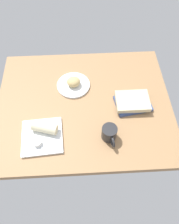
{
  "coord_description": "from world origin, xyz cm",
  "views": [
    {
      "loc": [
        1.06,
        82.08,
        119.57
      ],
      "look_at": [
        -2.96,
        8.86,
        7.0
      ],
      "focal_mm": 35.83,
      "sensor_mm": 36.0,
      "label": 1
    }
  ],
  "objects_px": {
    "scone_pastry": "(74,82)",
    "round_plate": "(73,85)",
    "square_plate": "(42,137)",
    "sauce_cup": "(37,143)",
    "breakfast_wrap": "(45,128)",
    "coffee_mug": "(109,133)",
    "book_stack": "(133,102)"
  },
  "relations": [
    {
      "from": "coffee_mug",
      "to": "book_stack",
      "type": "bearing_deg",
      "value": -127.65
    },
    {
      "from": "scone_pastry",
      "to": "book_stack",
      "type": "height_order",
      "value": "scone_pastry"
    },
    {
      "from": "sauce_cup",
      "to": "coffee_mug",
      "type": "distance_m",
      "value": 0.4
    },
    {
      "from": "scone_pastry",
      "to": "book_stack",
      "type": "bearing_deg",
      "value": 154.76
    },
    {
      "from": "square_plate",
      "to": "coffee_mug",
      "type": "bearing_deg",
      "value": 177.21
    },
    {
      "from": "round_plate",
      "to": "square_plate",
      "type": "xyz_separation_m",
      "value": [
        0.18,
        0.37,
        0.0
      ]
    },
    {
      "from": "book_stack",
      "to": "coffee_mug",
      "type": "height_order",
      "value": "coffee_mug"
    },
    {
      "from": "coffee_mug",
      "to": "scone_pastry",
      "type": "bearing_deg",
      "value": -63.53
    },
    {
      "from": "round_plate",
      "to": "breakfast_wrap",
      "type": "distance_m",
      "value": 0.38
    },
    {
      "from": "square_plate",
      "to": "sauce_cup",
      "type": "relative_size",
      "value": 4.6
    },
    {
      "from": "scone_pastry",
      "to": "sauce_cup",
      "type": "bearing_deg",
      "value": 63.46
    },
    {
      "from": "coffee_mug",
      "to": "breakfast_wrap",
      "type": "bearing_deg",
      "value": -8.74
    },
    {
      "from": "scone_pastry",
      "to": "square_plate",
      "type": "height_order",
      "value": "scone_pastry"
    },
    {
      "from": "round_plate",
      "to": "book_stack",
      "type": "height_order",
      "value": "book_stack"
    },
    {
      "from": "round_plate",
      "to": "square_plate",
      "type": "relative_size",
      "value": 0.95
    },
    {
      "from": "sauce_cup",
      "to": "scone_pastry",
      "type": "bearing_deg",
      "value": -116.54
    },
    {
      "from": "round_plate",
      "to": "sauce_cup",
      "type": "bearing_deg",
      "value": 63.91
    },
    {
      "from": "square_plate",
      "to": "round_plate",
      "type": "bearing_deg",
      "value": -116.2
    },
    {
      "from": "sauce_cup",
      "to": "breakfast_wrap",
      "type": "xyz_separation_m",
      "value": [
        -0.04,
        -0.08,
        0.02
      ]
    },
    {
      "from": "coffee_mug",
      "to": "sauce_cup",
      "type": "bearing_deg",
      "value": 3.98
    },
    {
      "from": "round_plate",
      "to": "sauce_cup",
      "type": "xyz_separation_m",
      "value": [
        0.21,
        0.42,
        0.02
      ]
    },
    {
      "from": "round_plate",
      "to": "square_plate",
      "type": "bearing_deg",
      "value": 63.8
    },
    {
      "from": "sauce_cup",
      "to": "coffee_mug",
      "type": "relative_size",
      "value": 0.37
    },
    {
      "from": "square_plate",
      "to": "sauce_cup",
      "type": "bearing_deg",
      "value": 64.77
    },
    {
      "from": "book_stack",
      "to": "breakfast_wrap",
      "type": "bearing_deg",
      "value": 17.03
    },
    {
      "from": "scone_pastry",
      "to": "round_plate",
      "type": "bearing_deg",
      "value": -31.34
    },
    {
      "from": "square_plate",
      "to": "breakfast_wrap",
      "type": "distance_m",
      "value": 0.06
    },
    {
      "from": "book_stack",
      "to": "coffee_mug",
      "type": "distance_m",
      "value": 0.28
    },
    {
      "from": "sauce_cup",
      "to": "breakfast_wrap",
      "type": "bearing_deg",
      "value": -115.23
    },
    {
      "from": "square_plate",
      "to": "coffee_mug",
      "type": "relative_size",
      "value": 1.72
    },
    {
      "from": "scone_pastry",
      "to": "breakfast_wrap",
      "type": "xyz_separation_m",
      "value": [
        0.17,
        0.33,
        0.0
      ]
    },
    {
      "from": "square_plate",
      "to": "book_stack",
      "type": "xyz_separation_m",
      "value": [
        -0.55,
        -0.2,
        0.02
      ]
    }
  ]
}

